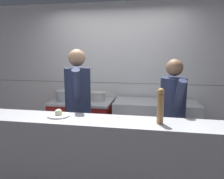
# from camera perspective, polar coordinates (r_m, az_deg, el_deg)

# --- Properties ---
(wall_back_tiled) EXTENTS (8.00, 0.06, 2.60)m
(wall_back_tiled) POSITION_cam_1_polar(r_m,az_deg,el_deg) (4.08, 1.30, 3.89)
(wall_back_tiled) COLOR white
(wall_back_tiled) RESTS_ON ground_plane
(oven_range) EXTENTS (1.06, 0.71, 0.87)m
(oven_range) POSITION_cam_1_polar(r_m,az_deg,el_deg) (4.01, -7.70, -8.93)
(oven_range) COLOR maroon
(oven_range) RESTS_ON ground_plane
(prep_counter) EXTENTS (1.38, 0.65, 0.90)m
(prep_counter) POSITION_cam_1_polar(r_m,az_deg,el_deg) (3.82, 11.24, -9.79)
(prep_counter) COLOR #B7BABF
(prep_counter) RESTS_ON ground_plane
(pass_counter) EXTENTS (3.16, 0.45, 0.99)m
(pass_counter) POSITION_cam_1_polar(r_m,az_deg,el_deg) (2.56, -1.60, -18.66)
(pass_counter) COLOR #B7BABF
(pass_counter) RESTS_ON ground_plane
(stock_pot) EXTENTS (0.34, 0.34, 0.18)m
(stock_pot) POSITION_cam_1_polar(r_m,az_deg,el_deg) (3.95, -12.16, -1.39)
(stock_pot) COLOR #B7BABF
(stock_pot) RESTS_ON oven_range
(sauce_pot) EXTENTS (0.26, 0.26, 0.15)m
(sauce_pot) POSITION_cam_1_polar(r_m,az_deg,el_deg) (3.85, -3.58, -1.71)
(sauce_pot) COLOR beige
(sauce_pot) RESTS_ON oven_range
(plated_dish_main) EXTENTS (0.26, 0.26, 0.09)m
(plated_dish_main) POSITION_cam_1_polar(r_m,az_deg,el_deg) (2.57, -13.78, -6.35)
(plated_dish_main) COLOR white
(plated_dish_main) RESTS_ON pass_counter
(pepper_mill) EXTENTS (0.07, 0.07, 0.37)m
(pepper_mill) POSITION_cam_1_polar(r_m,az_deg,el_deg) (2.26, 12.53, -4.02)
(pepper_mill) COLOR #AD7A47
(pepper_mill) RESTS_ON pass_counter
(chef_head_cook) EXTENTS (0.44, 0.76, 1.75)m
(chef_head_cook) POSITION_cam_1_polar(r_m,az_deg,el_deg) (3.10, -8.85, -4.15)
(chef_head_cook) COLOR black
(chef_head_cook) RESTS_ON ground_plane
(chef_sous) EXTENTS (0.40, 0.71, 1.63)m
(chef_sous) POSITION_cam_1_polar(r_m,az_deg,el_deg) (2.98, 15.47, -6.33)
(chef_sous) COLOR black
(chef_sous) RESTS_ON ground_plane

